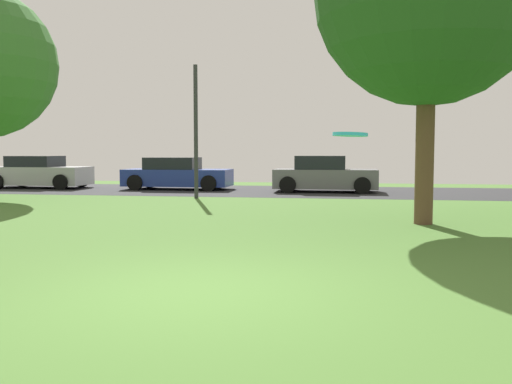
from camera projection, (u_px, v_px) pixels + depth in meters
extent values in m
plane|color=#47702D|center=(195.00, 293.00, 6.35)|extent=(44.00, 44.00, 0.00)
cube|color=#28282B|center=(304.00, 191.00, 22.09)|extent=(44.00, 6.40, 0.01)
cylinder|color=brown|center=(425.00, 149.00, 12.18)|extent=(0.40, 0.40, 3.33)
cylinder|color=#2DB2E0|center=(350.00, 134.00, 4.26)|extent=(0.38, 0.38, 0.04)
cube|color=#B7B7BC|center=(40.00, 176.00, 24.08)|extent=(4.16, 1.82, 0.78)
cube|color=black|center=(35.00, 161.00, 24.07)|extent=(2.00, 1.60, 0.47)
cylinder|color=black|center=(82.00, 180.00, 24.76)|extent=(0.64, 0.22, 0.64)
cylinder|color=black|center=(61.00, 182.00, 22.96)|extent=(0.64, 0.22, 0.64)
cylinder|color=black|center=(22.00, 179.00, 25.23)|extent=(0.64, 0.22, 0.64)
cube|color=#233893|center=(178.00, 177.00, 23.22)|extent=(4.42, 1.74, 0.70)
cube|color=black|center=(173.00, 163.00, 23.21)|extent=(2.12, 1.53, 0.49)
cylinder|color=black|center=(219.00, 181.00, 23.84)|extent=(0.64, 0.22, 0.64)
cylinder|color=black|center=(209.00, 183.00, 22.13)|extent=(0.64, 0.22, 0.64)
cylinder|color=black|center=(150.00, 180.00, 24.34)|extent=(0.64, 0.22, 0.64)
cylinder|color=black|center=(135.00, 183.00, 22.63)|extent=(0.64, 0.22, 0.64)
cube|color=slate|center=(326.00, 179.00, 21.81)|extent=(4.01, 1.80, 0.74)
cube|color=black|center=(321.00, 162.00, 21.79)|extent=(1.92, 1.58, 0.53)
cylinder|color=black|center=(361.00, 183.00, 22.48)|extent=(0.64, 0.22, 0.64)
cylinder|color=black|center=(362.00, 186.00, 20.71)|extent=(0.64, 0.22, 0.64)
cylinder|color=black|center=(292.00, 182.00, 22.94)|extent=(0.64, 0.22, 0.64)
cylinder|color=black|center=(288.00, 185.00, 21.17)|extent=(0.64, 0.22, 0.64)
cylinder|color=#2D2D33|center=(196.00, 132.00, 18.73)|extent=(0.14, 0.14, 4.50)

